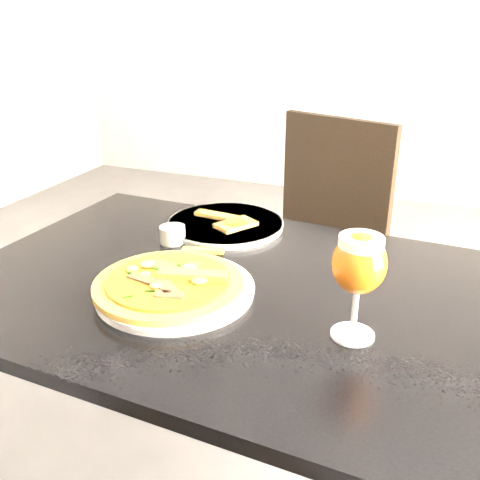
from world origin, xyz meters
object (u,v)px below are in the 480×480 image
at_px(pizza, 169,283).
at_px(dining_table, 237,320).
at_px(chair_far, 313,248).
at_px(beer_glass, 359,264).

bearing_deg(pizza, dining_table, 40.09).
xyz_separation_m(chair_far, beer_glass, (0.28, -0.84, 0.36)).
height_order(dining_table, pizza, pizza).
relative_size(chair_far, beer_glass, 4.88).
bearing_deg(beer_glass, dining_table, 158.42).
bearing_deg(beer_glass, pizza, 178.04).
distance_m(pizza, beer_glass, 0.39).
xyz_separation_m(dining_table, chair_far, (-0.01, 0.73, -0.13)).
bearing_deg(chair_far, beer_glass, -53.44).
bearing_deg(chair_far, pizza, -78.42).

